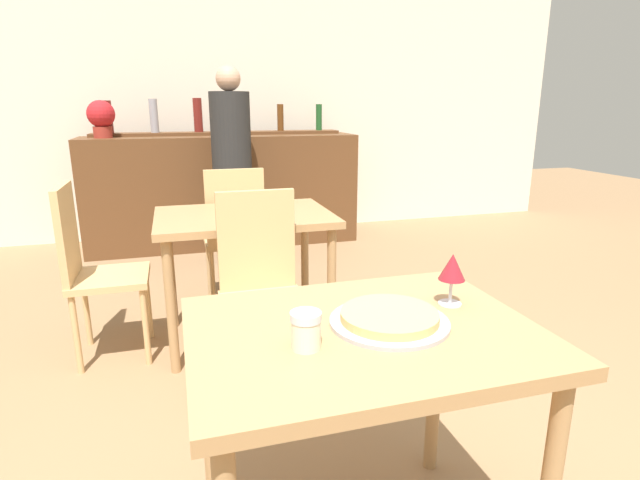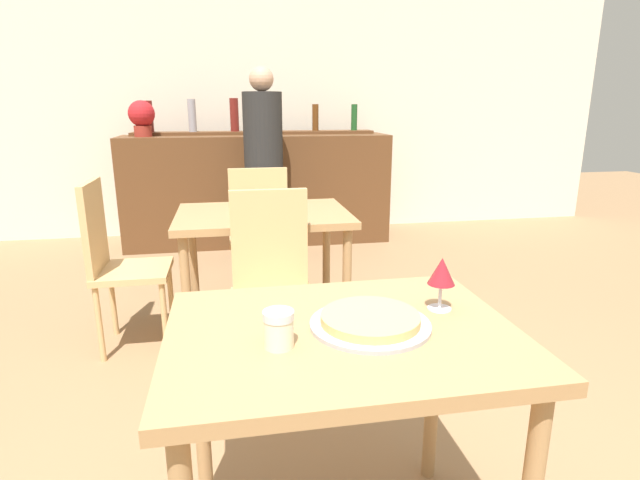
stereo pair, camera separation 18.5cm
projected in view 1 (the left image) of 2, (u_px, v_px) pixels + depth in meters
The scene contains 13 objects.
wall_back at pixel (215, 101), 5.18m from camera, with size 8.00×0.05×2.80m.
dining_table_near at pixel (362, 361), 1.39m from camera, with size 0.94×0.72×0.78m.
dining_table_far at pixel (245, 231), 2.85m from camera, with size 0.98×0.71×0.77m.
bar_counter at pixel (224, 191), 4.94m from camera, with size 2.60×0.56×1.08m.
bar_back_shelf at pixel (213, 127), 4.89m from camera, with size 2.39×0.24×0.35m.
chair_far_side_front at pixel (261, 279), 2.40m from camera, with size 0.40×0.40×0.97m.
chair_far_side_back at pixel (235, 229), 3.37m from camera, with size 0.40×0.40×0.97m.
chair_far_side_left at pixel (91, 262), 2.66m from camera, with size 0.40×0.40×0.97m.
pizza_tray at pixel (390, 319), 1.37m from camera, with size 0.33×0.33×0.04m.
cheese_shaker at pixel (306, 330), 1.23m from camera, with size 0.08×0.08×0.10m.
person_standing at pixel (232, 159), 4.31m from camera, with size 0.34×0.34×1.68m.
wine_glass at pixel (452, 269), 1.49m from camera, with size 0.08×0.08×0.16m.
potted_plant at pixel (101, 117), 4.42m from camera, with size 0.24×0.24×0.33m.
Camera 1 is at (-0.46, -1.17, 1.37)m, focal length 28.00 mm.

